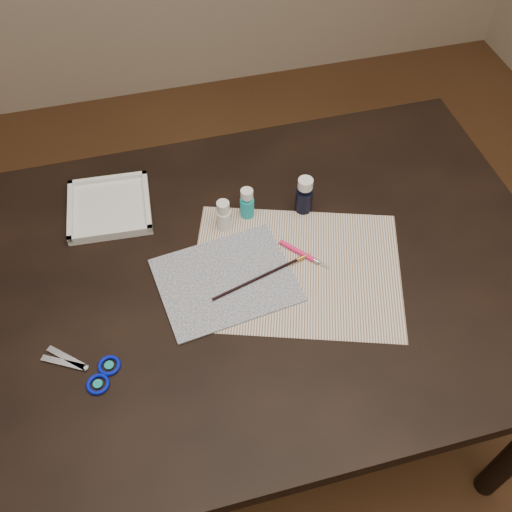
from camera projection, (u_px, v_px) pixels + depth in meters
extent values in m
cube|color=#422614|center=(256.00, 412.00, 1.82)|extent=(3.50, 3.50, 0.02)
cube|color=black|center=(256.00, 354.00, 1.52)|extent=(1.30, 0.90, 0.75)
cube|color=silver|center=(296.00, 269.00, 1.22)|extent=(0.53, 0.46, 0.00)
cube|color=#121832|center=(226.00, 280.00, 1.20)|extent=(0.30, 0.26, 0.00)
cylinder|color=white|center=(224.00, 215.00, 1.27)|extent=(0.04, 0.04, 0.08)
cylinder|color=#19A5AF|center=(247.00, 203.00, 1.29)|extent=(0.04, 0.04, 0.08)
cylinder|color=black|center=(304.00, 195.00, 1.29)|extent=(0.05, 0.05, 0.09)
cube|color=silver|center=(109.00, 207.00, 1.32)|extent=(0.20, 0.20, 0.02)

